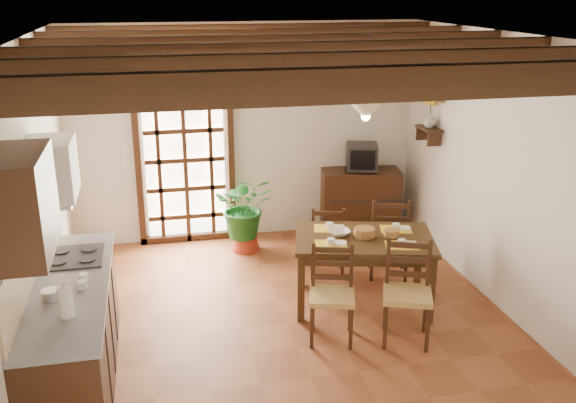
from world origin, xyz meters
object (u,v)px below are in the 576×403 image
object	(u,v)px
kitchen_counter	(73,333)
chair_far_left	(327,253)
potted_plant	(245,208)
crt_tv	(362,157)
chair_far_right	(388,251)
pendant_lamp	(366,108)
sideboard	(360,202)
chair_near_right	(406,311)
chair_near_left	(332,311)
dining_table	(364,246)

from	to	relation	value
kitchen_counter	chair_far_left	size ratio (longest dim) A/B	2.60
kitchen_counter	potted_plant	world-z (taller)	potted_plant
crt_tv	potted_plant	bearing A→B (deg)	-155.35
chair_far_left	crt_tv	xyz separation A→B (m)	(0.80, 1.20, 0.80)
kitchen_counter	chair_far_right	bearing A→B (deg)	23.42
kitchen_counter	pendant_lamp	bearing A→B (deg)	18.31
kitchen_counter	pendant_lamp	distance (m)	3.38
sideboard	potted_plant	distance (m)	1.64
kitchen_counter	chair_far_left	distance (m)	3.12
pendant_lamp	chair_near_right	bearing A→B (deg)	-79.25
chair_far_left	potted_plant	xyz separation A→B (m)	(-0.81, 0.92, 0.30)
chair_near_right	pendant_lamp	size ratio (longest dim) A/B	1.15
chair_near_left	pendant_lamp	distance (m)	2.00
sideboard	crt_tv	distance (m)	0.63
potted_plant	pendant_lamp	world-z (taller)	pendant_lamp
crt_tv	potted_plant	world-z (taller)	potted_plant
chair_near_left	chair_far_right	bearing A→B (deg)	66.01
kitchen_counter	chair_far_right	world-z (taller)	kitchen_counter
chair_far_left	potted_plant	distance (m)	1.26
chair_near_left	pendant_lamp	size ratio (longest dim) A/B	1.08
dining_table	chair_far_left	xyz separation A→B (m)	(-0.17, 0.78, -0.39)
chair_near_left	pendant_lamp	xyz separation A→B (m)	(0.52, 0.71, 1.79)
pendant_lamp	chair_far_left	bearing A→B (deg)	103.61
chair_near_left	crt_tv	size ratio (longest dim) A/B	1.92
kitchen_counter	crt_tv	bearing A→B (deg)	39.20
chair_near_left	dining_table	bearing A→B (deg)	66.02
sideboard	pendant_lamp	xyz separation A→B (m)	(-0.63, -1.89, 1.64)
dining_table	chair_near_left	xyz separation A→B (m)	(-0.52, -0.61, -0.38)
kitchen_counter	chair_far_left	bearing A→B (deg)	31.35
chair_far_left	sideboard	size ratio (longest dim) A/B	0.84
sideboard	potted_plant	size ratio (longest dim) A/B	0.49
chair_near_right	chair_far_right	size ratio (longest dim) A/B	0.99
kitchen_counter	chair_near_right	distance (m)	3.00
kitchen_counter	chair_near_right	bearing A→B (deg)	0.97
potted_plant	chair_far_right	bearing A→B (deg)	-36.21
sideboard	pendant_lamp	distance (m)	2.58
chair_near_left	chair_near_right	bearing A→B (deg)	2.10
chair_near_right	chair_far_left	bearing A→B (deg)	122.73
kitchen_counter	dining_table	xyz separation A→B (m)	(2.82, 0.83, 0.19)
chair_far_left	sideboard	xyz separation A→B (m)	(0.80, 1.21, 0.17)
pendant_lamp	dining_table	bearing A→B (deg)	-90.00
chair_far_right	pendant_lamp	distance (m)	1.92
chair_near_right	sideboard	size ratio (longest dim) A/B	0.93
chair_near_right	chair_far_right	distance (m)	1.44
dining_table	crt_tv	distance (m)	2.12
dining_table	chair_near_right	xyz separation A→B (m)	(0.17, -0.78, -0.36)
chair_near_right	sideboard	xyz separation A→B (m)	(0.47, 2.77, 0.14)
chair_far_right	crt_tv	xyz separation A→B (m)	(0.12, 1.37, 0.77)
chair_far_left	potted_plant	world-z (taller)	potted_plant
dining_table	chair_near_right	size ratio (longest dim) A/B	1.64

